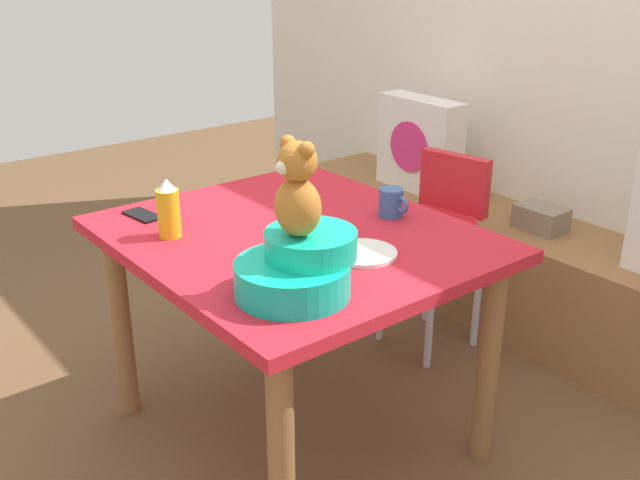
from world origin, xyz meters
TOP-DOWN VIEW (x-y plane):
  - ground_plane at (0.00, 0.00)m, footprint 8.00×8.00m
  - back_wall at (0.00, 1.51)m, footprint 4.40×0.10m
  - window_bench at (0.00, 1.24)m, footprint 2.60×0.44m
  - pillow_floral_left at (-0.66, 1.22)m, footprint 0.44×0.15m
  - book_stack at (0.04, 1.24)m, footprint 0.20×0.14m
  - dining_table at (0.00, 0.00)m, footprint 1.13×0.99m
  - highchair at (-0.15, 0.81)m, footprint 0.37×0.49m
  - infant_seat_teal at (0.34, -0.24)m, footprint 0.30×0.33m
  - teddy_bear at (0.34, -0.24)m, footprint 0.13×0.12m
  - ketchup_bottle at (-0.21, -0.32)m, footprint 0.07×0.07m
  - coffee_mug at (0.08, 0.33)m, footprint 0.12×0.08m
  - dinner_plate_near at (0.26, 0.05)m, footprint 0.20×0.20m
  - cell_phone at (-0.43, -0.31)m, footprint 0.15×0.09m

SIDE VIEW (x-z plane):
  - ground_plane at x=0.00m, z-range 0.00..0.00m
  - window_bench at x=0.00m, z-range 0.00..0.46m
  - book_stack at x=0.04m, z-range 0.46..0.56m
  - highchair at x=-0.15m, z-range 0.13..0.92m
  - dining_table at x=0.00m, z-range 0.26..1.00m
  - pillow_floral_left at x=-0.66m, z-range 0.46..0.90m
  - cell_phone at x=-0.43m, z-range 0.74..0.75m
  - dinner_plate_near at x=0.26m, z-range 0.74..0.75m
  - coffee_mug at x=0.08m, z-range 0.74..0.84m
  - infant_seat_teal at x=0.34m, z-range 0.73..0.89m
  - ketchup_bottle at x=-0.21m, z-range 0.73..0.92m
  - teddy_bear at x=0.34m, z-range 0.89..1.14m
  - back_wall at x=0.00m, z-range 0.00..2.60m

